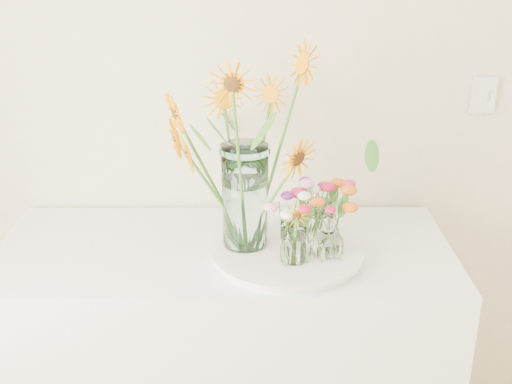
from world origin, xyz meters
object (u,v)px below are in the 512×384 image
Objects in this scene: tray at (287,254)px; small_vase_b at (328,235)px; counter at (226,367)px; small_vase_c at (319,221)px; small_vase_a at (293,242)px; mason_jar at (245,197)px.

small_vase_b reaches higher than tray.
counter is 0.61m from small_vase_c.
counter is at bearing 145.02° from small_vase_a.
small_vase_c is at bearing -0.51° from counter.
tray is (0.19, -0.07, 0.46)m from counter.
mason_jar is (0.07, -0.04, 0.63)m from counter.
small_vase_c is (-0.02, 0.11, -0.00)m from small_vase_b.
tray is 0.11m from small_vase_a.
small_vase_c is (0.09, 0.14, 0.00)m from small_vase_a.
mason_jar reaches higher than small_vase_a.
tray is 1.37× the size of mason_jar.
small_vase_b is at bearing -17.11° from mason_jar.
mason_jar is 0.26m from small_vase_b.
counter is 10.85× the size of small_vase_c.
small_vase_a reaches higher than tray.
small_vase_b is at bearing -19.03° from tray.
mason_jar reaches higher than small_vase_b.
small_vase_b is at bearing 18.48° from small_vase_a.
small_vase_c is at bearing 58.58° from small_vase_a.
small_vase_b is (0.10, 0.03, 0.01)m from small_vase_a.
small_vase_b is (0.31, -0.11, 0.54)m from counter.
small_vase_b reaches higher than counter.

